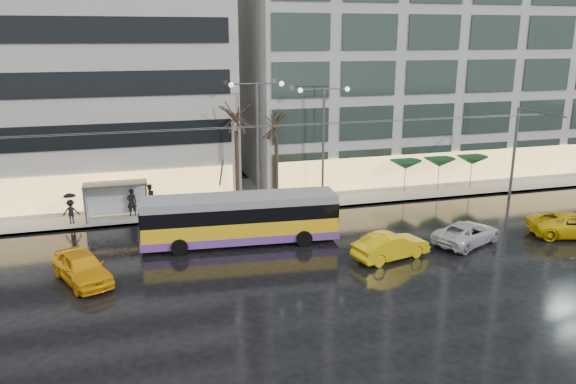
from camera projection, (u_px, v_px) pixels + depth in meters
name	position (u px, v px, depth m)	size (l,w,h in m)	color
ground	(267.00, 265.00, 31.07)	(140.00, 140.00, 0.00)	black
sidewalk	(249.00, 195.00, 44.55)	(80.00, 10.00, 0.15)	gray
kerb	(264.00, 213.00, 39.96)	(80.00, 0.10, 0.15)	slate
building_right	(421.00, 31.00, 50.26)	(32.00, 14.00, 25.00)	#A2A09B
trolleybus	(240.00, 220.00, 33.98)	(11.93, 5.00, 5.46)	yellow
catenary	(253.00, 160.00, 37.54)	(42.24, 5.12, 7.00)	#595B60
bus_shelter	(110.00, 192.00, 38.24)	(4.20, 1.60, 2.51)	#595B60
street_lamp_near	(257.00, 127.00, 39.99)	(3.96, 0.36, 9.03)	#595B60
street_lamp_far	(323.00, 128.00, 41.38)	(3.96, 0.36, 8.53)	#595B60
tree_a	(236.00, 112.00, 39.49)	(3.20, 3.20, 8.40)	black
tree_b	(276.00, 120.00, 40.65)	(3.20, 3.20, 7.70)	black
parasol_a	(406.00, 165.00, 44.28)	(2.50, 2.50, 2.65)	#595B60
parasol_b	(439.00, 162.00, 45.07)	(2.50, 2.50, 2.65)	#595B60
parasol_c	(472.00, 160.00, 45.85)	(2.50, 2.50, 2.65)	#595B60
taxi_a	(82.00, 267.00, 28.82)	(1.90, 4.73, 1.61)	#F4A80C
taxi_b	(391.00, 246.00, 31.86)	(1.59, 4.57, 1.51)	yellow
taxi_c	(573.00, 225.00, 35.42)	(2.48, 5.37, 1.49)	yellow
sedan_silver	(467.00, 233.00, 34.17)	(2.25, 4.87, 1.35)	silver
pedestrian_a	(131.00, 196.00, 38.86)	(1.18, 1.20, 2.19)	black
pedestrian_b	(149.00, 197.00, 40.23)	(1.16, 1.08, 1.91)	black
pedestrian_c	(71.00, 207.00, 37.29)	(1.10, 0.87, 2.11)	black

